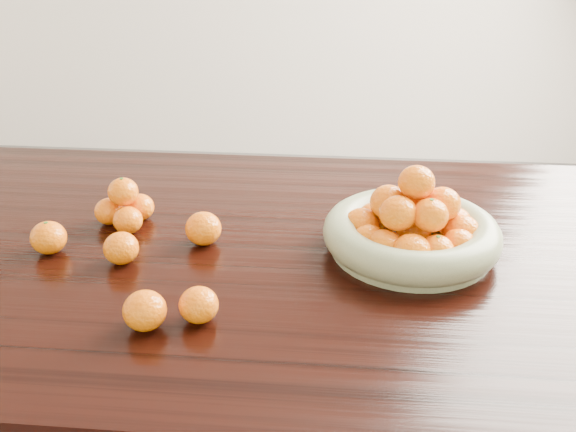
# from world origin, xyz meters

# --- Properties ---
(dining_table) EXTENTS (2.00, 1.00, 0.75)m
(dining_table) POSITION_xyz_m (0.00, 0.00, 0.66)
(dining_table) COLOR black
(dining_table) RESTS_ON ground
(fruit_bowl) EXTENTS (0.34, 0.34, 0.17)m
(fruit_bowl) POSITION_xyz_m (0.27, 0.01, 0.80)
(fruit_bowl) COLOR gray
(fruit_bowl) RESTS_ON dining_table
(orange_pyramid) EXTENTS (0.12, 0.12, 0.10)m
(orange_pyramid) POSITION_xyz_m (-0.31, 0.07, 0.79)
(orange_pyramid) COLOR orange
(orange_pyramid) RESTS_ON dining_table
(loose_orange_0) EXTENTS (0.07, 0.07, 0.06)m
(loose_orange_0) POSITION_xyz_m (-0.42, -0.06, 0.78)
(loose_orange_0) COLOR orange
(loose_orange_0) RESTS_ON dining_table
(loose_orange_1) EXTENTS (0.07, 0.07, 0.06)m
(loose_orange_1) POSITION_xyz_m (-0.17, -0.28, 0.78)
(loose_orange_1) COLOR orange
(loose_orange_1) RESTS_ON dining_table
(loose_orange_2) EXTENTS (0.06, 0.06, 0.06)m
(loose_orange_2) POSITION_xyz_m (-0.08, -0.25, 0.78)
(loose_orange_2) COLOR orange
(loose_orange_2) RESTS_ON dining_table
(loose_orange_3) EXTENTS (0.07, 0.07, 0.06)m
(loose_orange_3) POSITION_xyz_m (-0.27, -0.08, 0.78)
(loose_orange_3) COLOR orange
(loose_orange_3) RESTS_ON dining_table
(loose_orange_4) EXTENTS (0.07, 0.07, 0.07)m
(loose_orange_4) POSITION_xyz_m (-0.13, 0.00, 0.78)
(loose_orange_4) COLOR orange
(loose_orange_4) RESTS_ON dining_table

